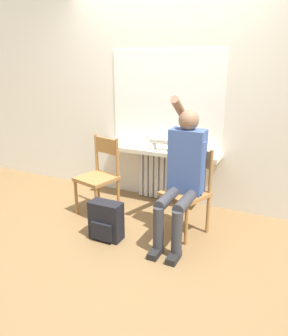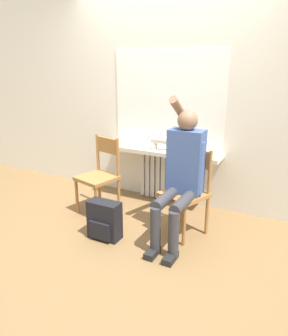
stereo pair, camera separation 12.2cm
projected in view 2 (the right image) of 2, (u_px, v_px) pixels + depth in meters
name	position (u px, v px, depth m)	size (l,w,h in m)	color
ground_plane	(117.00, 240.00, 3.29)	(12.00, 12.00, 0.00)	brown
wall_with_window	(169.00, 93.00, 3.91)	(7.00, 0.06, 2.70)	silver
radiator	(164.00, 176.00, 4.16)	(0.67, 0.08, 0.64)	silver
windowsill	(161.00, 151.00, 3.97)	(1.46, 0.30, 0.05)	beige
window_glass	(167.00, 100.00, 3.90)	(1.41, 0.01, 1.15)	white
chair_left	(100.00, 175.00, 3.78)	(0.48, 0.48, 0.90)	#9E6B38
chair_right	(187.00, 191.00, 3.31)	(0.51, 0.51, 0.90)	#9E6B38
person	(182.00, 171.00, 3.14)	(0.36, 1.03, 1.41)	#333338
cat	(166.00, 140.00, 3.88)	(0.52, 0.10, 0.21)	silver
backpack	(104.00, 220.00, 3.28)	(0.33, 0.19, 0.39)	black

